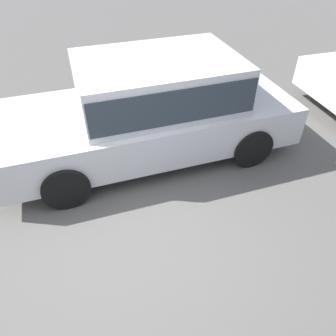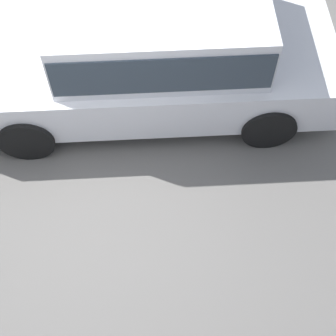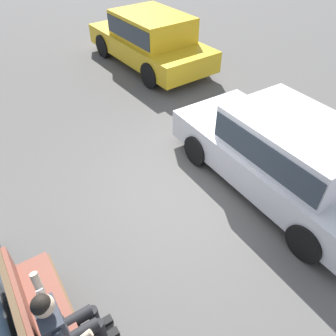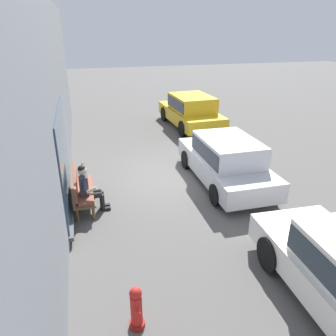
{
  "view_description": "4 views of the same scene",
  "coord_description": "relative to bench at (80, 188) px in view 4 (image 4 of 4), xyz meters",
  "views": [
    {
      "loc": [
        0.4,
        2.6,
        3.08
      ],
      "look_at": [
        -0.32,
        0.45,
        1.2
      ],
      "focal_mm": 35.0,
      "sensor_mm": 36.0,
      "label": 1
    },
    {
      "loc": [
        -0.68,
        2.6,
        4.84
      ],
      "look_at": [
        -0.81,
        0.27,
        1.03
      ],
      "focal_mm": 55.0,
      "sensor_mm": 36.0,
      "label": 2
    },
    {
      "loc": [
        -3.3,
        2.6,
        4.18
      ],
      "look_at": [
        -0.22,
        0.6,
        1.05
      ],
      "focal_mm": 35.0,
      "sensor_mm": 36.0,
      "label": 3
    },
    {
      "loc": [
        -9.18,
        2.6,
        4.53
      ],
      "look_at": [
        -1.19,
        0.49,
        0.9
      ],
      "focal_mm": 35.0,
      "sensor_mm": 36.0,
      "label": 4
    }
  ],
  "objects": [
    {
      "name": "ground_plane",
      "position": [
        1.09,
        -2.9,
        -0.54
      ],
      "size": [
        60.0,
        60.0,
        0.0
      ],
      "primitive_type": "plane",
      "color": "#565451"
    },
    {
      "name": "building_facade",
      "position": [
        1.08,
        0.5,
        2.04
      ],
      "size": [
        18.0,
        0.51,
        5.18
      ],
      "color": "gray",
      "rests_on": "ground_plane"
    },
    {
      "name": "bench",
      "position": [
        0.0,
        0.0,
        0.0
      ],
      "size": [
        1.73,
        0.55,
        0.97
      ],
      "color": "brown",
      "rests_on": "ground_plane"
    },
    {
      "name": "person_on_phone",
      "position": [
        -0.31,
        -0.22,
        0.14
      ],
      "size": [
        0.73,
        0.74,
        1.31
      ],
      "color": "black",
      "rests_on": "ground_plane"
    },
    {
      "name": "parked_car_mid",
      "position": [
        0.37,
        -4.36,
        0.24
      ],
      "size": [
        4.23,
        1.83,
        1.45
      ],
      "color": "silver",
      "rests_on": "ground_plane"
    },
    {
      "name": "parked_car_far",
      "position": [
        6.37,
        -5.24,
        0.29
      ],
      "size": [
        4.45,
        2.14,
        1.52
      ],
      "color": "gold",
      "rests_on": "ground_plane"
    },
    {
      "name": "fire_hydrant",
      "position": [
        -4.24,
        -0.79,
        -0.15
      ],
      "size": [
        0.38,
        0.26,
        0.81
      ],
      "color": "maroon",
      "rests_on": "ground_plane"
    }
  ]
}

